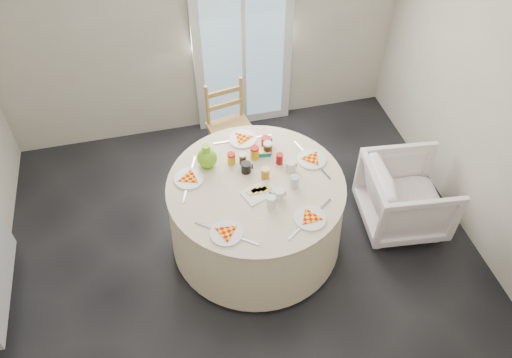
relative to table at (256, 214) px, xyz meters
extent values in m
plane|color=black|center=(-0.13, -0.29, -0.38)|extent=(4.00, 4.00, 0.00)
cube|color=#BCB5A3|center=(-0.13, 1.71, 0.93)|extent=(4.00, 0.02, 2.60)
cube|color=silver|center=(0.27, 1.66, 0.68)|extent=(1.00, 0.08, 2.10)
cylinder|color=beige|center=(0.00, 0.00, 0.00)|extent=(1.45, 1.45, 0.74)
imported|color=white|center=(1.34, -0.08, 0.02)|extent=(0.73, 0.77, 0.72)
cube|color=#067488|center=(0.15, 0.31, 0.41)|extent=(0.12, 0.10, 0.05)
camera|label=1|loc=(-0.63, -2.59, 3.23)|focal=35.00mm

